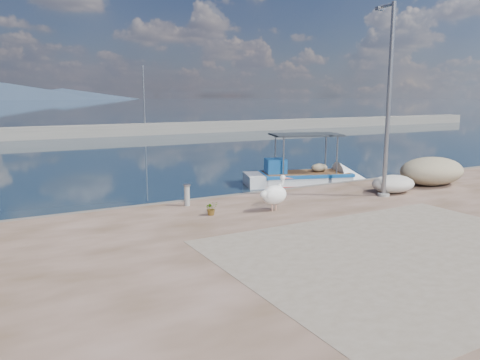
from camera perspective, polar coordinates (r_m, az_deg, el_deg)
name	(u,v)px	position (r m, az deg, el deg)	size (l,w,h in m)	color
ground	(304,245)	(13.69, 7.78, -7.85)	(1400.00, 1400.00, 0.00)	#162635
quay_patch	(413,253)	(12.12, 20.32, -8.32)	(9.00, 7.00, 0.01)	gray
breakwater	(69,132)	(51.13, -20.12, 5.54)	(120.00, 2.20, 7.50)	gray
boat_right	(304,180)	(22.87, 7.77, 0.05)	(6.24, 3.71, 2.85)	white
pelican	(275,194)	(15.36, 4.25, -1.73)	(1.20, 0.57, 1.17)	tan
lamp_post	(388,108)	(18.12, 17.57, 8.40)	(0.44, 0.96, 7.00)	gray
bollard_near	(187,194)	(16.13, -6.48, -1.71)	(0.25, 0.25, 0.75)	gray
potted_plant	(211,208)	(14.84, -3.51, -3.46)	(0.40, 0.35, 0.44)	#33722D
net_pile_c	(432,171)	(21.37, 22.33, 1.02)	(3.01, 2.15, 1.18)	#BEB08D
net_pile_d	(393,184)	(19.17, 18.16, -0.46)	(1.82, 1.37, 0.68)	silver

